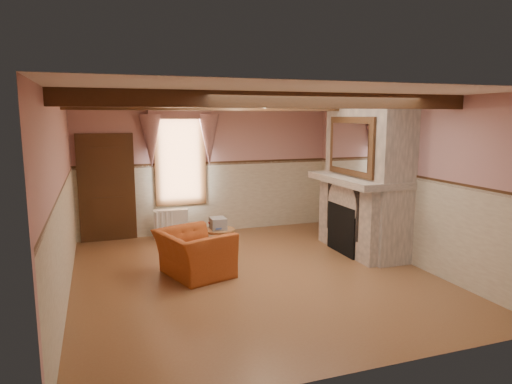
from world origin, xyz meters
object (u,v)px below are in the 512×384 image
object	(u,v)px
oil_lamp	(344,166)
armchair	(194,253)
side_table	(220,244)
radiator	(171,224)
mantel_clock	(337,166)
bowl	(359,174)

from	to	relation	value
oil_lamp	armchair	bearing A→B (deg)	-165.02
side_table	radiator	xyz separation A→B (m)	(-0.58, 1.74, 0.02)
oil_lamp	mantel_clock	bearing A→B (deg)	90.00
bowl	oil_lamp	size ratio (longest dim) A/B	1.19
mantel_clock	oil_lamp	size ratio (longest dim) A/B	0.86
armchair	mantel_clock	world-z (taller)	mantel_clock
armchair	radiator	size ratio (longest dim) A/B	1.59
mantel_clock	side_table	bearing A→B (deg)	-170.10
bowl	mantel_clock	size ratio (longest dim) A/B	1.39
mantel_clock	oil_lamp	world-z (taller)	oil_lamp
bowl	oil_lamp	distance (m)	0.58
radiator	oil_lamp	bearing A→B (deg)	-21.42
armchair	mantel_clock	xyz separation A→B (m)	(3.13, 1.11, 1.16)
radiator	mantel_clock	size ratio (longest dim) A/B	2.92
radiator	oil_lamp	xyz separation A→B (m)	(3.12, -1.57, 1.26)
bowl	side_table	bearing A→B (deg)	171.07
side_table	bowl	xyz separation A→B (m)	(2.54, -0.40, 1.19)
armchair	side_table	size ratio (longest dim) A/B	2.02
side_table	oil_lamp	world-z (taller)	oil_lamp
side_table	mantel_clock	xyz separation A→B (m)	(2.54, 0.44, 1.25)
radiator	bowl	world-z (taller)	bowl
armchair	side_table	xyz separation A→B (m)	(0.59, 0.67, -0.09)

